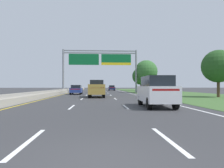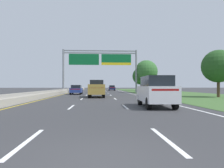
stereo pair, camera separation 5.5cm
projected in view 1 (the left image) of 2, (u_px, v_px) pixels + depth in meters
ground_plane at (99, 94)px, 39.07m from camera, size 220.00×220.00×0.00m
lane_striping at (99, 94)px, 38.62m from camera, size 11.96×106.00×0.01m
grass_verge_right at (173, 93)px, 39.96m from camera, size 14.00×110.00×0.02m
median_barrier_concrete at (62, 92)px, 38.66m from camera, size 0.60×110.00×0.85m
overhead_sign_gantry at (100, 62)px, 42.85m from camera, size 15.06×0.42×8.73m
pickup_truck_gold at (97, 89)px, 27.12m from camera, size 2.02×5.41×2.20m
car_blue_left_lane_sedan at (76, 89)px, 35.80m from camera, size 1.82×4.40×1.57m
car_silver_centre_lane_sedan at (98, 89)px, 42.31m from camera, size 1.90×4.43×1.57m
car_navy_right_lane_sedan at (112, 88)px, 63.60m from camera, size 1.83×4.40×1.57m
car_white_right_lane_suv at (156, 91)px, 14.59m from camera, size 2.03×4.75×2.11m
roadside_tree_near at (218, 66)px, 26.82m from camera, size 4.12×4.12×5.98m
roadside_tree_mid at (146, 71)px, 44.21m from camera, size 4.67×4.67×6.76m
roadside_tree_far at (141, 76)px, 62.18m from camera, size 5.01×5.01×6.76m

